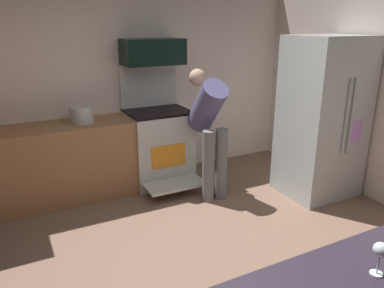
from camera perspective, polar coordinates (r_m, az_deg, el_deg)
ground_plane at (r=3.26m, az=1.39°, el=-19.75°), size 5.20×4.80×0.02m
wall_back at (r=4.80m, az=-12.08°, el=9.54°), size 5.20×0.12×2.60m
lower_cabinet_run at (r=4.52m, az=-21.17°, el=-3.05°), size 2.40×0.60×0.90m
oven_range at (r=4.77m, az=-5.20°, el=0.02°), size 0.76×0.99×1.50m
microwave at (r=4.63m, az=-6.07°, el=13.95°), size 0.74×0.38×0.31m
refrigerator at (r=4.58m, az=19.46°, el=3.79°), size 0.84×0.73×1.86m
person_cook at (r=4.26m, az=2.64°, el=3.07°), size 0.31×0.65×1.48m
wine_glass_near at (r=1.91m, az=27.06°, el=-14.51°), size 0.07×0.07×0.16m
stock_pot at (r=4.41m, az=-16.66°, el=4.36°), size 0.26×0.26×0.19m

